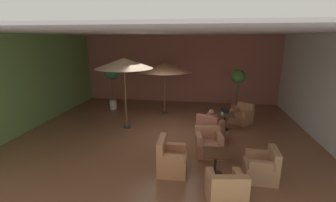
# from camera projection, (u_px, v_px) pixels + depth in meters

# --- Properties ---
(ground_plane) EXTENTS (10.56, 9.56, 0.02)m
(ground_plane) POSITION_uv_depth(u_px,v_px,m) (166.00, 134.00, 8.77)
(ground_plane) COLOR brown
(wall_back_brick) EXTENTS (10.56, 0.08, 3.58)m
(wall_back_brick) POSITION_uv_depth(u_px,v_px,m) (180.00, 69.00, 12.85)
(wall_back_brick) COLOR #A05D4D
(wall_back_brick) RESTS_ON ground_plane
(wall_left_accent) EXTENTS (0.08, 9.56, 3.58)m
(wall_left_accent) POSITION_uv_depth(u_px,v_px,m) (31.00, 82.00, 9.07)
(wall_left_accent) COLOR #67924D
(wall_left_accent) RESTS_ON ground_plane
(wall_right_plain) EXTENTS (0.08, 9.56, 3.58)m
(wall_right_plain) POSITION_uv_depth(u_px,v_px,m) (328.00, 91.00, 7.56)
(wall_right_plain) COLOR silver
(wall_right_plain) RESTS_ON ground_plane
(ceiling_slab) EXTENTS (10.56, 9.56, 0.06)m
(ceiling_slab) POSITION_uv_depth(u_px,v_px,m) (166.00, 32.00, 7.85)
(ceiling_slab) COLOR silver
(ceiling_slab) RESTS_ON wall_back_brick
(cafe_table_front_left) EXTENTS (0.70, 0.70, 0.62)m
(cafe_table_front_left) POSITION_uv_depth(u_px,v_px,m) (225.00, 117.00, 9.05)
(cafe_table_front_left) COLOR black
(cafe_table_front_left) RESTS_ON ground_plane
(armchair_front_left_north) EXTENTS (1.03, 1.00, 0.89)m
(armchair_front_left_north) POSITION_uv_depth(u_px,v_px,m) (210.00, 130.00, 8.25)
(armchair_front_left_north) COLOR #B26A56
(armchair_front_left_north) RESTS_ON ground_plane
(armchair_front_left_east) EXTENTS (1.01, 1.01, 0.83)m
(armchair_front_left_east) POSITION_uv_depth(u_px,v_px,m) (242.00, 116.00, 9.77)
(armchair_front_left_east) COLOR #AF724D
(armchair_front_left_east) RESTS_ON ground_plane
(cafe_table_front_right) EXTENTS (0.65, 0.65, 0.62)m
(cafe_table_front_right) POSITION_uv_depth(u_px,v_px,m) (215.00, 158.00, 6.01)
(cafe_table_front_right) COLOR black
(cafe_table_front_right) RESTS_ON ground_plane
(armchair_front_right_north) EXTENTS (0.86, 0.89, 0.81)m
(armchair_front_right_north) POSITION_uv_depth(u_px,v_px,m) (226.00, 191.00, 4.95)
(armchair_front_right_north) COLOR #B27A4E
(armchair_front_right_north) RESTS_ON ground_plane
(armchair_front_right_east) EXTENTS (0.77, 0.75, 0.82)m
(armchair_front_right_east) POSITION_uv_depth(u_px,v_px,m) (262.00, 168.00, 5.84)
(armchair_front_right_east) COLOR #A67954
(armchair_front_right_east) RESTS_ON ground_plane
(armchair_front_right_south) EXTENTS (0.87, 0.88, 0.80)m
(armchair_front_right_south) POSITION_uv_depth(u_px,v_px,m) (208.00, 144.00, 7.14)
(armchair_front_right_south) COLOR #AE7151
(armchair_front_right_south) RESTS_ON ground_plane
(armchair_front_right_west) EXTENTS (0.75, 0.84, 0.92)m
(armchair_front_right_west) POSITION_uv_depth(u_px,v_px,m) (171.00, 160.00, 6.17)
(armchair_front_right_west) COLOR #B37049
(armchair_front_right_west) RESTS_ON ground_plane
(patio_umbrella_tall_red) EXTENTS (2.16, 2.16, 2.71)m
(patio_umbrella_tall_red) POSITION_uv_depth(u_px,v_px,m) (124.00, 64.00, 8.73)
(patio_umbrella_tall_red) COLOR #2D2D2D
(patio_umbrella_tall_red) RESTS_ON ground_plane
(patio_umbrella_center_beige) EXTENTS (2.54, 2.54, 2.35)m
(patio_umbrella_center_beige) POSITION_uv_depth(u_px,v_px,m) (164.00, 67.00, 10.68)
(patio_umbrella_center_beige) COLOR #2D2D2D
(patio_umbrella_center_beige) RESTS_ON ground_plane
(potted_tree_left_corner) EXTENTS (0.63, 0.63, 2.07)m
(potted_tree_left_corner) POSITION_uv_depth(u_px,v_px,m) (237.00, 86.00, 10.74)
(potted_tree_left_corner) COLOR #A8684D
(potted_tree_left_corner) RESTS_ON ground_plane
(potted_tree_mid_left) EXTENTS (0.71, 0.71, 2.19)m
(potted_tree_mid_left) POSITION_uv_depth(u_px,v_px,m) (111.00, 77.00, 11.44)
(potted_tree_mid_left) COLOR silver
(potted_tree_mid_left) RESTS_ON ground_plane
(patron_blue_shirt) EXTENTS (0.41, 0.37, 0.63)m
(patron_blue_shirt) POSITION_uv_depth(u_px,v_px,m) (211.00, 119.00, 8.18)
(patron_blue_shirt) COLOR #BA4F45
(patron_blue_shirt) RESTS_ON ground_plane
(iced_drink_cup) EXTENTS (0.08, 0.08, 0.11)m
(iced_drink_cup) POSITION_uv_depth(u_px,v_px,m) (222.00, 113.00, 8.89)
(iced_drink_cup) COLOR silver
(iced_drink_cup) RESTS_ON cafe_table_front_left
(open_laptop) EXTENTS (0.37, 0.32, 0.20)m
(open_laptop) POSITION_uv_depth(u_px,v_px,m) (225.00, 112.00, 9.05)
(open_laptop) COLOR #9EA0A5
(open_laptop) RESTS_ON cafe_table_front_left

